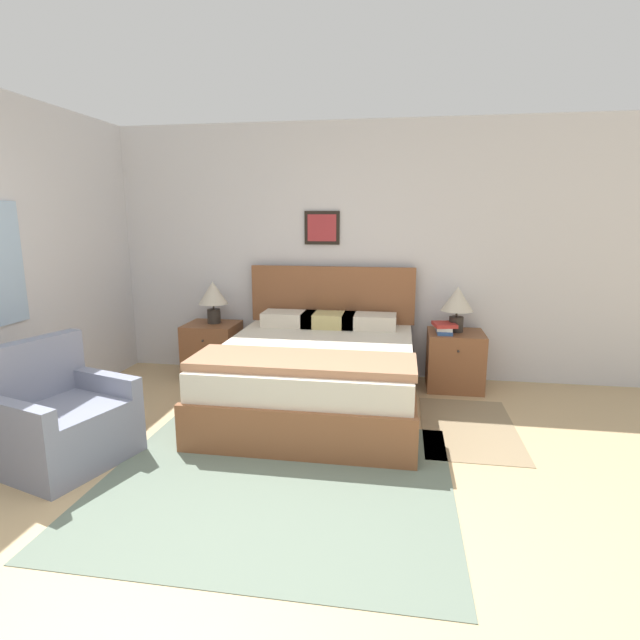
{
  "coord_description": "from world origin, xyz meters",
  "views": [
    {
      "loc": [
        0.76,
        -1.88,
        1.66
      ],
      "look_at": [
        0.16,
        1.8,
        0.89
      ],
      "focal_mm": 28.0,
      "sensor_mm": 36.0,
      "label": 1
    }
  ],
  "objects_px": {
    "nightstand_near_window": "(213,350)",
    "nightstand_by_door": "(455,360)",
    "bed": "(317,372)",
    "armchair": "(60,422)",
    "table_lamp_near_window": "(213,295)",
    "table_lamp_by_door": "(457,302)"
  },
  "relations": [
    {
      "from": "bed",
      "to": "nightstand_by_door",
      "type": "distance_m",
      "value": 1.45
    },
    {
      "from": "nightstand_near_window",
      "to": "bed",
      "type": "bearing_deg",
      "value": -30.34
    },
    {
      "from": "table_lamp_near_window",
      "to": "table_lamp_by_door",
      "type": "relative_size",
      "value": 1.0
    },
    {
      "from": "bed",
      "to": "table_lamp_by_door",
      "type": "bearing_deg",
      "value": 31.42
    },
    {
      "from": "table_lamp_near_window",
      "to": "bed",
      "type": "bearing_deg",
      "value": -31.76
    },
    {
      "from": "nightstand_near_window",
      "to": "nightstand_by_door",
      "type": "distance_m",
      "value": 2.5
    },
    {
      "from": "armchair",
      "to": "bed",
      "type": "bearing_deg",
      "value": 145.6
    },
    {
      "from": "armchair",
      "to": "table_lamp_near_window",
      "type": "height_order",
      "value": "table_lamp_near_window"
    },
    {
      "from": "bed",
      "to": "armchair",
      "type": "height_order",
      "value": "bed"
    },
    {
      "from": "bed",
      "to": "table_lamp_by_door",
      "type": "distance_m",
      "value": 1.55
    },
    {
      "from": "bed",
      "to": "nightstand_near_window",
      "type": "height_order",
      "value": "bed"
    },
    {
      "from": "table_lamp_near_window",
      "to": "nightstand_near_window",
      "type": "bearing_deg",
      "value": -123.65
    },
    {
      "from": "nightstand_near_window",
      "to": "table_lamp_by_door",
      "type": "xyz_separation_m",
      "value": [
        2.49,
        0.03,
        0.58
      ]
    },
    {
      "from": "bed",
      "to": "nightstand_near_window",
      "type": "relative_size",
      "value": 3.54
    },
    {
      "from": "nightstand_by_door",
      "to": "armchair",
      "type": "bearing_deg",
      "value": -144.74
    },
    {
      "from": "bed",
      "to": "armchair",
      "type": "xyz_separation_m",
      "value": [
        -1.57,
        -1.26,
        -0.04
      ]
    },
    {
      "from": "armchair",
      "to": "nightstand_near_window",
      "type": "distance_m",
      "value": 2.02
    },
    {
      "from": "nightstand_by_door",
      "to": "table_lamp_by_door",
      "type": "distance_m",
      "value": 0.58
    },
    {
      "from": "nightstand_near_window",
      "to": "nightstand_by_door",
      "type": "xyz_separation_m",
      "value": [
        2.5,
        0.0,
        0.0
      ]
    },
    {
      "from": "nightstand_by_door",
      "to": "table_lamp_by_door",
      "type": "height_order",
      "value": "table_lamp_by_door"
    },
    {
      "from": "bed",
      "to": "armchair",
      "type": "bearing_deg",
      "value": -141.22
    },
    {
      "from": "nightstand_by_door",
      "to": "table_lamp_by_door",
      "type": "bearing_deg",
      "value": 96.29
    }
  ]
}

